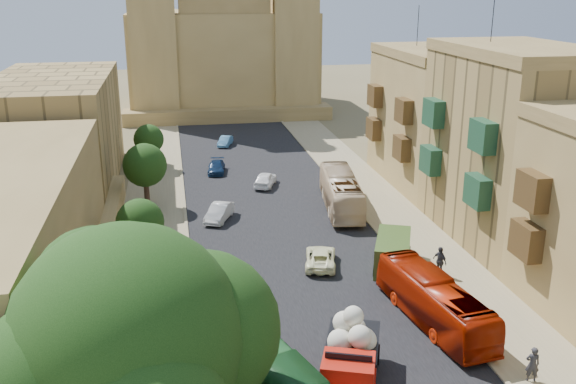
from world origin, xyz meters
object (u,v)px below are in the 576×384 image
object	(u,v)px
street_tree_d	(149,139)
red_truck	(351,358)
street_tree_b	(140,223)
olive_pickup	(393,253)
street_tree_a	(131,311)
pedestrian_c	(440,261)
car_cream	(320,257)
ficus_tree	(131,346)
pedestrian_a	(532,364)
car_blue_b	(225,141)
car_blue_a	(242,362)
bus_cream_east	(341,192)
church	(222,44)
street_tree_c	(145,165)
bus_red_east	(434,301)
car_dkblue	(216,167)
car_white_b	(265,179)
car_white_a	(219,212)

from	to	relation	value
street_tree_d	red_truck	bearing A→B (deg)	-76.10
street_tree_b	red_truck	bearing A→B (deg)	-57.46
red_truck	olive_pickup	size ratio (longest dim) A/B	1.25
street_tree_a	pedestrian_c	distance (m)	20.13
red_truck	car_cream	xyz separation A→B (m)	(1.78, 13.48, -1.05)
street_tree_d	red_truck	distance (m)	40.42
ficus_tree	pedestrian_a	bearing A→B (deg)	12.32
olive_pickup	car_blue_b	bearing A→B (deg)	102.51
ficus_tree	red_truck	bearing A→B (deg)	27.70
car_blue_a	street_tree_b	bearing A→B (deg)	105.51
street_tree_a	pedestrian_a	world-z (taller)	street_tree_a
street_tree_b	bus_cream_east	bearing A→B (deg)	29.72
ficus_tree	street_tree_d	xyz separation A→B (m)	(-0.59, 43.99, -3.08)
car_blue_b	street_tree_d	bearing A→B (deg)	-115.85
pedestrian_a	church	bearing A→B (deg)	-68.05
red_truck	pedestrian_c	bearing A→B (deg)	50.21
car_cream	pedestrian_c	size ratio (longest dim) A/B	2.13
street_tree_c	red_truck	bearing A→B (deg)	-70.37
church	car_cream	world-z (taller)	church
car_blue_a	ficus_tree	bearing A→B (deg)	-127.82
bus_red_east	car_blue_a	world-z (taller)	bus_red_east
bus_cream_east	car_cream	size ratio (longest dim) A/B	2.55
street_tree_c	car_dkblue	distance (m)	11.91
street_tree_b	car_white_b	xyz separation A→B (m)	(10.50, 16.25, -2.50)
bus_cream_east	car_dkblue	xyz separation A→B (m)	(-9.28, 12.57, -0.92)
street_tree_d	bus_cream_east	xyz separation A→B (m)	(15.70, -15.04, -1.58)
street_tree_c	pedestrian_a	xyz separation A→B (m)	(18.20, -28.15, -2.78)
bus_red_east	pedestrian_a	xyz separation A→B (m)	(2.39, -5.94, -0.44)
bus_cream_east	car_blue_b	xyz separation A→B (m)	(-7.43, 23.50, -0.93)
street_tree_a	car_cream	size ratio (longest dim) A/B	1.17
street_tree_b	red_truck	distance (m)	18.11
street_tree_b	olive_pickup	distance (m)	16.47
street_tree_b	car_white_a	world-z (taller)	street_tree_b
pedestrian_c	red_truck	bearing A→B (deg)	-60.08
car_blue_a	car_blue_b	distance (m)	45.62
car_white_a	car_dkblue	bearing A→B (deg)	109.37
street_tree_b	bus_red_east	distance (m)	18.91
olive_pickup	church	bearing A→B (deg)	96.06
car_white_b	bus_red_east	bearing A→B (deg)	122.07
street_tree_d	car_blue_a	world-z (taller)	street_tree_d
car_cream	car_blue_b	bearing A→B (deg)	-71.05
car_dkblue	bus_red_east	bearing A→B (deg)	-65.87
street_tree_a	car_blue_b	size ratio (longest dim) A/B	1.47
ficus_tree	pedestrian_c	size ratio (longest dim) A/B	5.31
car_white_b	pedestrian_a	size ratio (longest dim) A/B	2.17
car_blue_a	pedestrian_c	bearing A→B (deg)	26.50
street_tree_a	ficus_tree	bearing A→B (deg)	-85.76
street_tree_b	street_tree_a	bearing A→B (deg)	-90.00
red_truck	olive_pickup	world-z (taller)	red_truck
bus_red_east	car_cream	size ratio (longest dim) A/B	2.30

